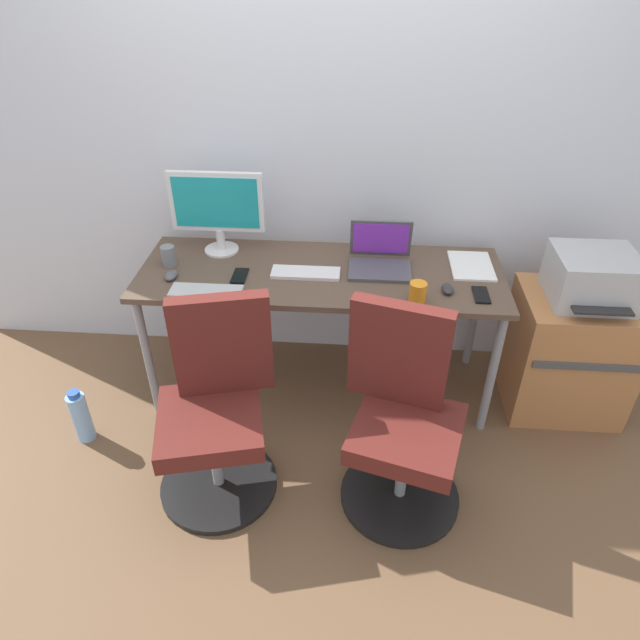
# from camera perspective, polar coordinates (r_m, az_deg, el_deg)

# --- Properties ---
(ground_plane) EXTENTS (5.28, 5.28, 0.00)m
(ground_plane) POSITION_cam_1_polar(r_m,az_deg,el_deg) (3.26, 0.07, -6.50)
(ground_plane) COLOR brown
(back_wall) EXTENTS (4.40, 0.04, 2.60)m
(back_wall) POSITION_cam_1_polar(r_m,az_deg,el_deg) (2.98, 0.70, 18.14)
(back_wall) COLOR silver
(back_wall) RESTS_ON ground
(desk) EXTENTS (1.83, 0.65, 0.74)m
(desk) POSITION_cam_1_polar(r_m,az_deg,el_deg) (2.86, 0.08, 3.79)
(desk) COLOR brown
(desk) RESTS_ON ground
(office_chair_left) EXTENTS (0.54, 0.54, 0.94)m
(office_chair_left) POSITION_cam_1_polar(r_m,az_deg,el_deg) (2.53, -10.45, -9.06)
(office_chair_left) COLOR black
(office_chair_left) RESTS_ON ground
(office_chair_right) EXTENTS (0.54, 0.54, 0.94)m
(office_chair_right) POSITION_cam_1_polar(r_m,az_deg,el_deg) (2.47, 8.33, -10.11)
(office_chair_right) COLOR black
(office_chair_right) RESTS_ON ground
(side_cabinet) EXTENTS (0.57, 0.48, 0.67)m
(side_cabinet) POSITION_cam_1_polar(r_m,az_deg,el_deg) (3.22, 23.81, -3.01)
(side_cabinet) COLOR #B77542
(side_cabinet) RESTS_ON ground
(printer) EXTENTS (0.38, 0.40, 0.24)m
(printer) POSITION_cam_1_polar(r_m,az_deg,el_deg) (2.99, 25.83, 3.90)
(printer) COLOR #B7B7B7
(printer) RESTS_ON side_cabinet
(water_bottle_on_floor) EXTENTS (0.09, 0.09, 0.31)m
(water_bottle_on_floor) POSITION_cam_1_polar(r_m,az_deg,el_deg) (3.10, -23.04, -8.97)
(water_bottle_on_floor) COLOR #8CBFF2
(water_bottle_on_floor) RESTS_ON ground
(desktop_monitor) EXTENTS (0.48, 0.18, 0.43)m
(desktop_monitor) POSITION_cam_1_polar(r_m,az_deg,el_deg) (2.96, -10.39, 11.20)
(desktop_monitor) COLOR silver
(desktop_monitor) RESTS_ON desk
(open_laptop) EXTENTS (0.31, 0.26, 0.23)m
(open_laptop) POSITION_cam_1_polar(r_m,az_deg,el_deg) (2.86, 6.11, 6.35)
(open_laptop) COLOR #4C4C51
(open_laptop) RESTS_ON desk
(keyboard_by_monitor) EXTENTS (0.34, 0.12, 0.02)m
(keyboard_by_monitor) POSITION_cam_1_polar(r_m,az_deg,el_deg) (2.70, -11.46, 2.83)
(keyboard_by_monitor) COLOR #B7B7B7
(keyboard_by_monitor) RESTS_ON desk
(keyboard_by_laptop) EXTENTS (0.34, 0.12, 0.02)m
(keyboard_by_laptop) POSITION_cam_1_polar(r_m,az_deg,el_deg) (2.80, -1.46, 4.78)
(keyboard_by_laptop) COLOR silver
(keyboard_by_laptop) RESTS_ON desk
(mouse_by_monitor) EXTENTS (0.06, 0.10, 0.03)m
(mouse_by_monitor) POSITION_cam_1_polar(r_m,az_deg,el_deg) (2.86, -14.81, 4.40)
(mouse_by_monitor) COLOR #515156
(mouse_by_monitor) RESTS_ON desk
(mouse_by_laptop) EXTENTS (0.06, 0.10, 0.03)m
(mouse_by_laptop) POSITION_cam_1_polar(r_m,az_deg,el_deg) (2.73, 12.79, 3.10)
(mouse_by_laptop) COLOR #2D2D2D
(mouse_by_laptop) RESTS_ON desk
(coffee_mug) EXTENTS (0.08, 0.08, 0.09)m
(coffee_mug) POSITION_cam_1_polar(r_m,az_deg,el_deg) (2.62, 9.86, 2.82)
(coffee_mug) COLOR orange
(coffee_mug) RESTS_ON desk
(pen_cup) EXTENTS (0.07, 0.07, 0.10)m
(pen_cup) POSITION_cam_1_polar(r_m,az_deg,el_deg) (2.96, -15.08, 6.28)
(pen_cup) COLOR slate
(pen_cup) RESTS_ON desk
(phone_near_monitor) EXTENTS (0.07, 0.14, 0.01)m
(phone_near_monitor) POSITION_cam_1_polar(r_m,az_deg,el_deg) (2.81, -8.13, 4.45)
(phone_near_monitor) COLOR black
(phone_near_monitor) RESTS_ON desk
(phone_near_laptop) EXTENTS (0.07, 0.14, 0.01)m
(phone_near_laptop) POSITION_cam_1_polar(r_m,az_deg,el_deg) (2.74, 15.99, 2.46)
(phone_near_laptop) COLOR black
(phone_near_laptop) RESTS_ON desk
(paper_pile) EXTENTS (0.21, 0.30, 0.01)m
(paper_pile) POSITION_cam_1_polar(r_m,az_deg,el_deg) (2.97, 15.07, 5.31)
(paper_pile) COLOR white
(paper_pile) RESTS_ON desk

